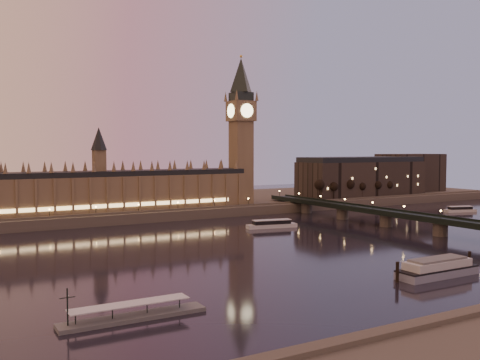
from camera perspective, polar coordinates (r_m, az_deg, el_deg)
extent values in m
plane|color=black|center=(248.33, 3.25, -7.06)|extent=(700.00, 700.00, 0.00)
cube|color=#423D35|center=(406.29, -5.93, -2.56)|extent=(560.00, 130.00, 6.00)
cube|color=brown|center=(339.91, -13.76, -1.44)|extent=(180.00, 26.00, 22.00)
cube|color=black|center=(339.11, -13.79, 0.69)|extent=(180.00, 22.00, 3.20)
cube|color=#FFCC7F|center=(327.57, -13.09, -2.66)|extent=(153.00, 0.25, 2.20)
cube|color=brown|center=(375.79, 0.12, 1.86)|extent=(13.00, 13.00, 58.00)
cube|color=brown|center=(376.55, 0.12, 7.35)|extent=(16.00, 16.00, 14.00)
cylinder|color=#FFEAA5|center=(369.50, 0.75, 7.42)|extent=(9.60, 0.35, 9.60)
cylinder|color=#FFEAA5|center=(372.55, -0.98, 7.39)|extent=(0.35, 9.60, 9.60)
cube|color=black|center=(377.37, 0.12, 8.86)|extent=(13.00, 13.00, 6.00)
cone|color=black|center=(379.10, 0.12, 11.12)|extent=(17.68, 17.68, 24.00)
sphere|color=gold|center=(381.06, 0.12, 13.06)|extent=(2.00, 2.00, 2.00)
cube|color=black|center=(306.57, 17.86, -3.71)|extent=(13.00, 260.00, 2.00)
cube|color=black|center=(301.79, 17.06, -3.52)|extent=(0.60, 260.00, 1.00)
cube|color=black|center=(311.05, 18.65, -3.35)|extent=(0.60, 260.00, 1.00)
cube|color=black|center=(451.43, 12.82, 0.13)|extent=(110.00, 36.00, 28.00)
cube|color=black|center=(450.83, 12.85, 2.16)|extent=(108.00, 34.00, 4.00)
cube|color=black|center=(509.30, 17.72, 0.75)|extent=(60.00, 30.00, 34.00)
cylinder|color=black|center=(400.70, 8.41, -1.51)|extent=(0.70, 0.70, 10.09)
sphere|color=black|center=(400.28, 8.42, -0.76)|extent=(6.73, 6.73, 6.73)
cylinder|color=black|center=(409.83, 10.01, -1.42)|extent=(0.70, 0.70, 10.09)
sphere|color=black|center=(409.42, 10.02, -0.68)|extent=(6.73, 6.73, 6.73)
cylinder|color=black|center=(419.26, 11.54, -1.33)|extent=(0.70, 0.70, 10.09)
sphere|color=black|center=(418.87, 11.55, -0.61)|extent=(6.73, 6.73, 6.73)
cylinder|color=black|center=(428.98, 13.00, -1.24)|extent=(0.70, 0.70, 10.09)
sphere|color=black|center=(428.60, 13.01, -0.54)|extent=(6.73, 6.73, 6.73)
cylinder|color=black|center=(438.97, 14.40, -1.16)|extent=(0.70, 0.70, 10.09)
sphere|color=black|center=(438.59, 14.41, -0.47)|extent=(6.73, 6.73, 6.73)
cylinder|color=black|center=(449.21, 15.73, -1.08)|extent=(0.70, 0.70, 10.09)
sphere|color=black|center=(448.84, 15.74, -0.40)|extent=(6.73, 6.73, 6.73)
cube|color=silver|center=(304.57, 3.41, -4.91)|extent=(29.86, 11.57, 2.14)
cube|color=black|center=(304.27, 3.41, -4.51)|extent=(22.19, 9.06, 2.14)
cube|color=silver|center=(304.10, 3.41, -4.28)|extent=(22.81, 9.41, 0.39)
cube|color=silver|center=(409.59, 22.43, -3.04)|extent=(23.41, 12.50, 1.93)
cube|color=black|center=(409.39, 22.44, -2.77)|extent=(17.47, 9.68, 1.93)
cube|color=silver|center=(409.27, 22.44, -2.62)|extent=(17.97, 10.04, 0.35)
cube|color=gray|center=(202.81, 20.30, -9.26)|extent=(32.91, 9.26, 2.67)
cube|color=black|center=(202.47, 20.31, -8.82)|extent=(32.91, 9.26, 0.51)
cube|color=silver|center=(202.15, 20.32, -8.38)|extent=(26.74, 8.23, 2.67)
cube|color=#595B5E|center=(201.81, 20.33, -7.91)|extent=(22.62, 7.20, 0.72)
cylinder|color=black|center=(189.48, 16.44, -9.41)|extent=(1.13, 1.13, 6.99)
cylinder|color=black|center=(217.22, 23.28, -7.91)|extent=(1.13, 1.13, 6.99)
cube|color=#595B5E|center=(148.06, -11.28, -14.15)|extent=(39.38, 6.56, 1.13)
cube|color=silver|center=(146.71, -11.66, -12.81)|extent=(31.88, 5.63, 0.28)
cylinder|color=black|center=(142.37, -17.93, -12.76)|extent=(0.38, 0.38, 9.38)
cylinder|color=black|center=(141.74, -17.94, -11.85)|extent=(3.75, 0.23, 0.23)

